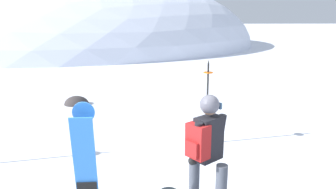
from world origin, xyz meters
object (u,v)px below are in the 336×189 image
object	(u,v)px
snowboarder_main	(206,154)
piste_marker_far	(207,97)
spare_snowboard	(86,165)
rock_mid	(77,104)

from	to	relation	value
snowboarder_main	piste_marker_far	distance (m)	2.62
piste_marker_far	snowboarder_main	bearing A→B (deg)	-101.73
snowboarder_main	spare_snowboard	xyz separation A→B (m)	(-1.55, -0.01, -0.08)
snowboarder_main	piste_marker_far	xyz separation A→B (m)	(0.53, 2.56, 0.12)
spare_snowboard	piste_marker_far	distance (m)	3.31
spare_snowboard	rock_mid	size ratio (longest dim) A/B	2.17
piste_marker_far	rock_mid	distance (m)	5.02
spare_snowboard	rock_mid	bearing A→B (deg)	102.67
snowboarder_main	piste_marker_far	size ratio (longest dim) A/B	0.94
snowboarder_main	piste_marker_far	bearing A→B (deg)	78.27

